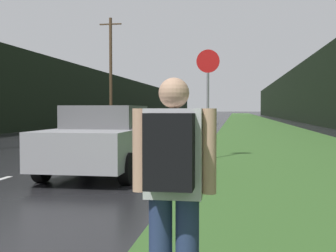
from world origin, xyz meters
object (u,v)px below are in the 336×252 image
(stop_sign, at_px, (208,94))
(car_passing_far, at_px, (205,116))
(hitchhiker_with_backpack, at_px, (173,182))
(car_passing_near, at_px, (104,140))

(stop_sign, bearing_deg, car_passing_far, 94.07)
(stop_sign, relative_size, car_passing_far, 0.77)
(stop_sign, distance_m, car_passing_far, 29.66)
(hitchhiker_with_backpack, relative_size, car_passing_far, 0.41)
(car_passing_near, bearing_deg, car_passing_far, -90.00)
(stop_sign, xyz_separation_m, car_passing_far, (-2.11, 29.57, -1.09))
(car_passing_near, relative_size, car_passing_far, 1.00)
(stop_sign, relative_size, car_passing_near, 0.77)
(hitchhiker_with_backpack, relative_size, car_passing_near, 0.41)
(car_passing_far, bearing_deg, car_passing_near, 90.00)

